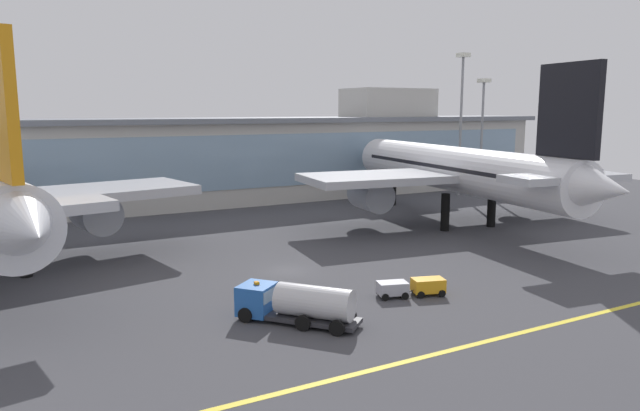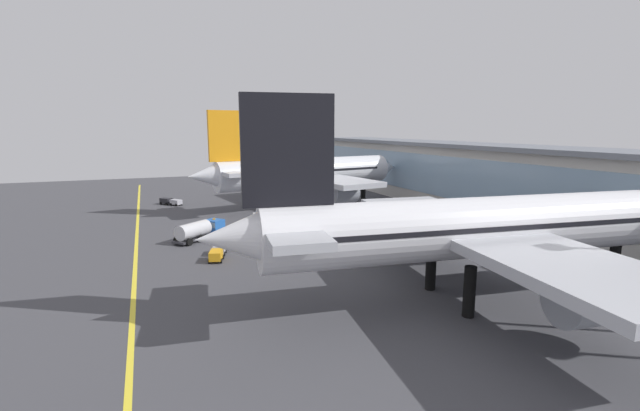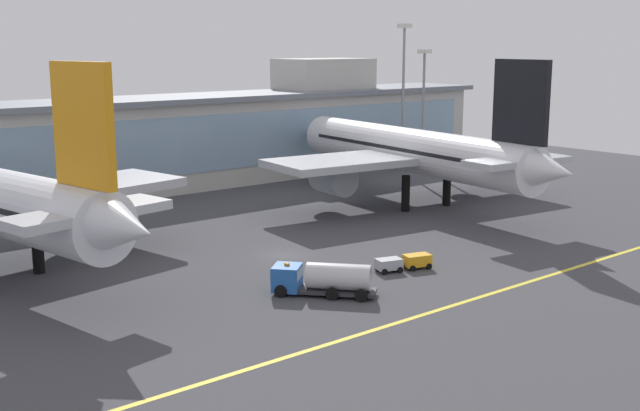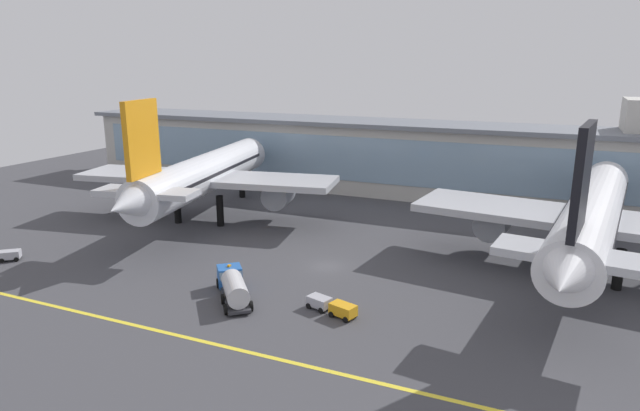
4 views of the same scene
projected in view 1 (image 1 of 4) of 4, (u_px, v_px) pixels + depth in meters
ground_plane at (287, 271)px, 56.16m from camera, size 197.34×197.34×0.00m
taxiway_centreline_stripe at (438, 354)px, 37.09m from camera, size 157.87×0.50×0.01m
terminal_building at (181, 160)px, 92.28m from camera, size 143.95×14.00×19.01m
airliner_near_right at (456, 170)px, 77.68m from camera, size 42.13×54.05×19.82m
fuel_tanker_truck at (293, 302)px, 42.33m from camera, size 7.67×8.49×2.90m
service_truck_far at (412, 287)px, 48.40m from camera, size 5.79×3.19×1.40m
apron_light_mast_west at (482, 117)px, 106.77m from camera, size 1.80×1.80×20.62m
apron_light_mast_centre at (461, 104)px, 103.30m from camera, size 1.80×1.80×24.81m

